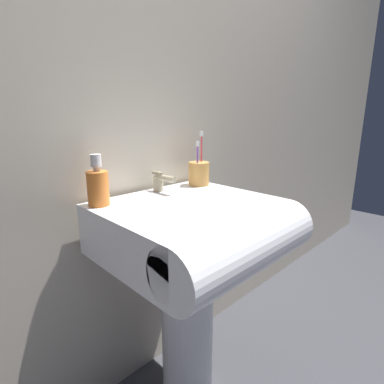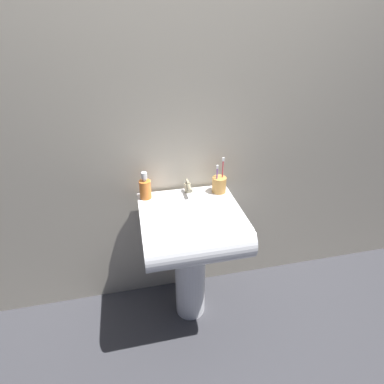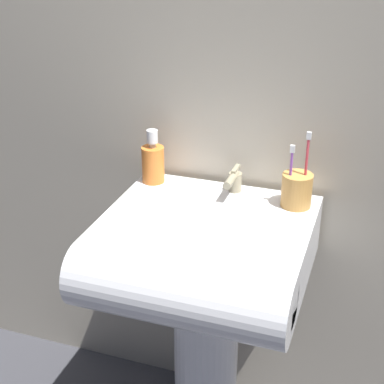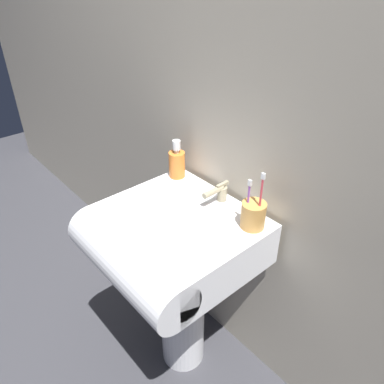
{
  "view_description": "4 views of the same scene",
  "coord_description": "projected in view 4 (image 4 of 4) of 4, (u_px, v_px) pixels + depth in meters",
  "views": [
    {
      "loc": [
        -0.64,
        -0.67,
        1.06
      ],
      "look_at": [
        0.01,
        -0.01,
        0.82
      ],
      "focal_mm": 28.0,
      "sensor_mm": 36.0,
      "label": 1
    },
    {
      "loc": [
        -0.27,
        -1.31,
        1.66
      ],
      "look_at": [
        0.01,
        -0.01,
        0.89
      ],
      "focal_mm": 28.0,
      "sensor_mm": 36.0,
      "label": 2
    },
    {
      "loc": [
        0.4,
        -1.28,
        1.51
      ],
      "look_at": [
        -0.04,
        -0.02,
        0.87
      ],
      "focal_mm": 55.0,
      "sensor_mm": 36.0,
      "label": 3
    },
    {
      "loc": [
        0.82,
        -0.66,
        1.56
      ],
      "look_at": [
        0.03,
        0.02,
        0.89
      ],
      "focal_mm": 35.0,
      "sensor_mm": 36.0,
      "label": 4
    }
  ],
  "objects": [
    {
      "name": "ground_plane",
      "position": [
        183.0,
        353.0,
        1.73
      ],
      "size": [
        6.0,
        6.0,
        0.0
      ],
      "primitive_type": "plane",
      "color": "#38383D",
      "rests_on": "ground"
    },
    {
      "name": "sink_basin",
      "position": [
        168.0,
        241.0,
        1.31
      ],
      "size": [
        0.53,
        0.53,
        0.16
      ],
      "color": "white",
      "rests_on": "sink_pedestal"
    },
    {
      "name": "faucet",
      "position": [
        219.0,
        192.0,
        1.35
      ],
      "size": [
        0.04,
        0.12,
        0.07
      ],
      "color": "tan",
      "rests_on": "sink_basin"
    },
    {
      "name": "wall_back",
      "position": [
        241.0,
        83.0,
        1.23
      ],
      "size": [
        5.0,
        0.05,
        2.4
      ],
      "primitive_type": "cube",
      "color": "#B7AD99",
      "rests_on": "ground"
    },
    {
      "name": "sink_pedestal",
      "position": [
        182.0,
        308.0,
        1.56
      ],
      "size": [
        0.19,
        0.19,
        0.62
      ],
      "primitive_type": "cylinder",
      "color": "white",
      "rests_on": "ground"
    },
    {
      "name": "soap_bottle",
      "position": [
        177.0,
        163.0,
        1.5
      ],
      "size": [
        0.07,
        0.07,
        0.16
      ],
      "color": "orange",
      "rests_on": "sink_basin"
    },
    {
      "name": "toothbrush_cup",
      "position": [
        253.0,
        215.0,
        1.23
      ],
      "size": [
        0.08,
        0.08,
        0.21
      ],
      "color": "#D19347",
      "rests_on": "sink_basin"
    }
  ]
}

